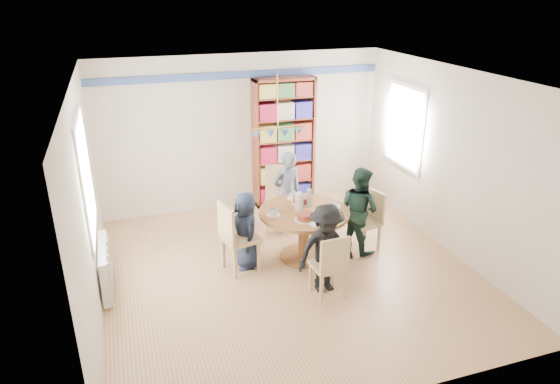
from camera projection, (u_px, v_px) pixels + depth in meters
name	position (u px, v px, depth m)	size (l,w,h in m)	color
ground	(289.00, 271.00, 7.02)	(5.00, 5.00, 0.00)	tan
room_shell	(252.00, 143.00, 7.08)	(5.00, 5.00, 5.00)	white
radiator	(105.00, 267.00, 6.45)	(0.12, 1.00, 0.60)	silver
dining_table	(304.00, 223.00, 7.18)	(1.30, 1.30, 0.75)	brown
chair_left	(235.00, 235.00, 6.83)	(0.55, 0.55, 1.03)	#D2AF81
chair_right	(369.00, 217.00, 7.49)	(0.49, 0.49, 0.91)	#D2AF81
chair_far	(279.00, 195.00, 8.10)	(0.59, 0.59, 1.05)	#D2AF81
chair_near	(331.00, 264.00, 6.26)	(0.42, 0.42, 0.89)	#D2AF81
person_left	(246.00, 230.00, 6.95)	(0.55, 0.36, 1.13)	#182135
person_right	(359.00, 209.00, 7.38)	(0.64, 0.50, 1.31)	#162D24
person_far	(287.00, 193.00, 7.92)	(0.50, 0.33, 1.36)	gray
person_near	(326.00, 249.00, 6.36)	(0.79, 0.45, 1.22)	black
bookshelf	(284.00, 144.00, 8.85)	(1.09, 0.33, 2.29)	brown
tableware	(302.00, 206.00, 7.10)	(1.12, 1.12, 0.30)	white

